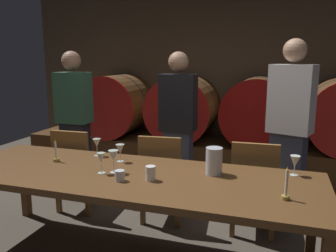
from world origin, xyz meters
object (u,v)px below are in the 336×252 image
object	(u,v)px
guest_center	(178,126)
wine_glass_center_right	(120,149)
wine_barrel_far_left	(118,105)
guest_left	(74,121)
wine_glass_center_left	(101,159)
wine_glass_far_right	(295,162)
wine_barrel_center_left	(184,108)
guest_right	(289,133)
candle_right	(286,190)
cup_right	(151,173)
dining_table	(129,181)
wine_glass_left	(97,143)
chair_right	(254,183)
candle_left	(56,155)
cup_left	(120,176)
pitcher	(214,161)
wine_glass_right	(113,156)
chair_center	(162,174)
chair_left	(76,166)
wine_barrel_center_right	(258,111)

from	to	relation	value
guest_center	wine_glass_center_right	size ratio (longest dim) A/B	10.98
wine_barrel_far_left	guest_left	size ratio (longest dim) A/B	0.57
wine_glass_center_left	wine_glass_far_right	size ratio (longest dim) A/B	1.06
wine_barrel_center_left	guest_right	distance (m)	1.94
candle_right	cup_right	size ratio (longest dim) A/B	2.03
guest_center	wine_barrel_far_left	bearing A→B (deg)	-42.12
dining_table	wine_glass_left	bearing A→B (deg)	143.07
dining_table	chair_right	distance (m)	1.16
candle_left	cup_left	world-z (taller)	candle_left
candle_right	wine_glass_center_right	xyz separation A→B (m)	(-1.32, 0.40, 0.05)
chair_right	guest_left	xyz separation A→B (m)	(-2.10, 0.43, 0.37)
pitcher	wine_glass_far_right	distance (m)	0.60
wine_glass_center_right	wine_glass_right	world-z (taller)	wine_glass_right
wine_barrel_center_left	candle_right	xyz separation A→B (m)	(1.35, -2.55, -0.10)
guest_left	guest_right	xyz separation A→B (m)	(2.38, -0.12, 0.05)
chair_center	chair_right	world-z (taller)	same
guest_left	cup_right	size ratio (longest dim) A/B	15.70
dining_table	cup_left	xyz separation A→B (m)	(0.00, -0.16, 0.10)
chair_center	dining_table	bearing A→B (deg)	82.38
wine_glass_center_left	cup_left	bearing A→B (deg)	-27.38
dining_table	wine_glass_right	distance (m)	0.22
guest_left	guest_right	world-z (taller)	guest_right
chair_left	wine_glass_left	distance (m)	0.64
dining_table	wine_glass_far_right	size ratio (longest dim) A/B	18.81
wine_barrel_center_right	pitcher	size ratio (longest dim) A/B	4.62
dining_table	wine_glass_right	size ratio (longest dim) A/B	16.32
wine_barrel_center_left	candle_left	distance (m)	2.36
candle_right	wine_glass_left	xyz separation A→B (m)	(-1.59, 0.50, 0.05)
wine_glass_center_left	chair_center	bearing A→B (deg)	73.98
guest_left	chair_right	bearing A→B (deg)	169.18
chair_left	chair_right	size ratio (longest dim) A/B	1.00
candle_right	wine_glass_far_right	xyz separation A→B (m)	(0.07, 0.49, 0.04)
wine_glass_center_left	cup_right	distance (m)	0.41
chair_left	wine_barrel_center_right	bearing A→B (deg)	-136.39
guest_right	wine_glass_center_left	size ratio (longest dim) A/B	10.90
guest_right	candle_right	size ratio (longest dim) A/B	8.18
chair_right	guest_right	size ratio (longest dim) A/B	0.50
wine_glass_center_right	guest_right	bearing A→B (deg)	30.01
dining_table	chair_right	size ratio (longest dim) A/B	3.25
wine_barrel_center_left	wine_glass_left	world-z (taller)	wine_barrel_center_left
chair_left	wine_glass_right	world-z (taller)	wine_glass_right
guest_center	cup_right	bearing A→B (deg)	97.43
cup_left	candle_right	bearing A→B (deg)	0.83
wine_glass_center_right	wine_glass_left	bearing A→B (deg)	160.23
guest_center	cup_left	size ratio (longest dim) A/B	21.34
chair_right	wine_glass_right	size ratio (longest dim) A/B	5.03
guest_right	dining_table	bearing A→B (deg)	60.29
wine_glass_center_right	cup_left	distance (m)	0.47
guest_left	wine_glass_right	bearing A→B (deg)	133.80
wine_glass_left	candle_left	bearing A→B (deg)	-133.07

